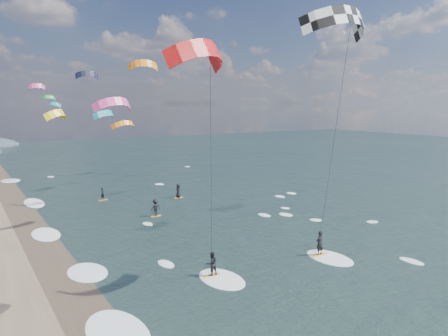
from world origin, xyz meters
TOP-DOWN VIEW (x-y plane):
  - ground at (0.00, 0.00)m, footprint 260.00×260.00m
  - wet_sand_strip at (-12.00, 10.00)m, footprint 3.00×240.00m
  - kitesurfer_near_a at (2.60, 4.02)m, footprint 7.95×8.49m
  - kitesurfer_near_b at (-5.61, 5.64)m, footprint 7.06×8.77m
  - far_kitesurfers at (1.36, 30.37)m, footprint 9.51×11.19m
  - bg_kite_field at (-0.43, 51.21)m, footprint 17.46×68.64m
  - shoreline_surf at (-10.80, 14.75)m, footprint 2.40×79.40m

SIDE VIEW (x-z plane):
  - ground at x=0.00m, z-range 0.00..0.00m
  - shoreline_surf at x=-10.80m, z-range -0.06..0.06m
  - wet_sand_strip at x=-12.00m, z-range 0.00..0.01m
  - far_kitesurfers at x=1.36m, z-range -0.02..1.79m
  - kitesurfer_near_b at x=-5.61m, z-range 2.25..17.45m
  - bg_kite_field at x=-0.43m, z-range 7.78..16.61m
  - kitesurfer_near_a at x=2.60m, z-range 4.88..22.30m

